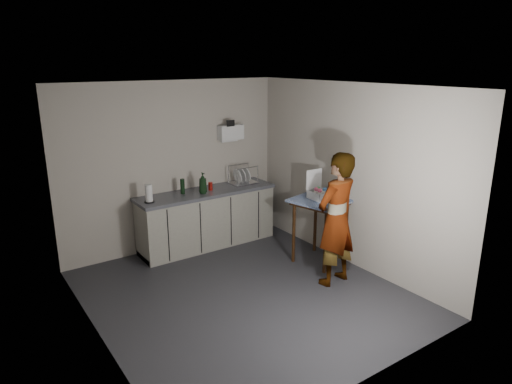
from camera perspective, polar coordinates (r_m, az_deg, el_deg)
ground at (r=5.98m, az=-1.40°, el=-12.63°), size 4.00×4.00×0.00m
wall_back at (r=7.17m, az=-10.27°, el=3.17°), size 3.60×0.02×2.60m
wall_right at (r=6.59m, az=11.64°, el=1.95°), size 0.02×4.00×2.60m
wall_left at (r=4.79m, az=-19.75°, el=-4.13°), size 0.02×4.00×2.60m
ceiling at (r=5.25m, az=-1.59°, el=13.03°), size 3.60×4.00×0.01m
kitchen_counter at (r=7.33m, az=-6.13°, el=-3.47°), size 2.24×0.62×0.91m
wall_shelf at (r=7.48m, az=-3.20°, el=7.44°), size 0.42×0.18×0.37m
side_table at (r=6.64m, az=8.13°, el=-1.90°), size 0.90×0.90×0.96m
standing_man at (r=6.02m, az=10.00°, el=-3.39°), size 0.70×0.51×1.78m
soap_bottle at (r=7.02m, az=-6.67°, el=1.12°), size 0.13×0.13×0.32m
soda_can at (r=7.20m, az=-5.71°, el=0.73°), size 0.07×0.07×0.12m
dark_bottle at (r=7.05m, az=-9.17°, el=0.70°), size 0.07×0.07×0.23m
paper_towel at (r=6.72m, az=-13.25°, el=-0.23°), size 0.15×0.15×0.26m
dish_rack at (r=7.55m, az=-1.69°, el=1.59°), size 0.44×0.33×0.31m
bakery_box at (r=6.61m, az=7.95°, el=-0.04°), size 0.29×0.30×0.40m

